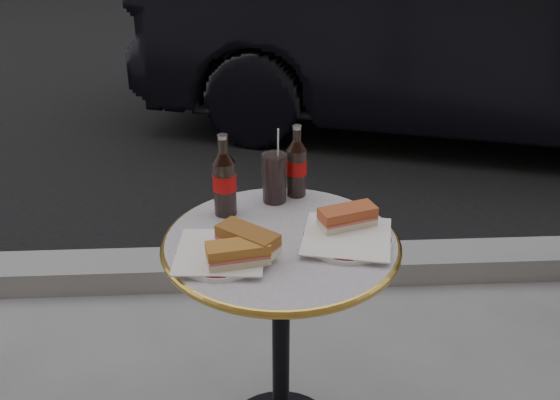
{
  "coord_description": "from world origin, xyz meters",
  "views": [
    {
      "loc": [
        -0.08,
        -1.39,
        1.56
      ],
      "look_at": [
        0.0,
        0.05,
        0.82
      ],
      "focal_mm": 40.0,
      "sensor_mm": 36.0,
      "label": 1
    }
  ],
  "objects_px": {
    "plate_right": "(347,239)",
    "cola_bottle_right": "(297,161)",
    "parked_car": "(463,30)",
    "cola_glass": "(274,178)",
    "bistro_table": "(281,349)",
    "plate_left": "(221,255)",
    "cola_bottle_left": "(224,175)"
  },
  "relations": [
    {
      "from": "bistro_table",
      "to": "cola_bottle_left",
      "type": "height_order",
      "value": "cola_bottle_left"
    },
    {
      "from": "bistro_table",
      "to": "parked_car",
      "type": "xyz_separation_m",
      "value": [
        1.34,
        2.68,
        0.32
      ]
    },
    {
      "from": "cola_bottle_right",
      "to": "cola_glass",
      "type": "distance_m",
      "value": 0.08
    },
    {
      "from": "plate_right",
      "to": "parked_car",
      "type": "xyz_separation_m",
      "value": [
        1.18,
        2.7,
        -0.05
      ]
    },
    {
      "from": "cola_bottle_left",
      "to": "plate_left",
      "type": "bearing_deg",
      "value": -91.95
    },
    {
      "from": "bistro_table",
      "to": "parked_car",
      "type": "relative_size",
      "value": 0.18
    },
    {
      "from": "cola_bottle_left",
      "to": "cola_bottle_right",
      "type": "height_order",
      "value": "cola_bottle_left"
    },
    {
      "from": "parked_car",
      "to": "cola_glass",
      "type": "bearing_deg",
      "value": 167.95
    },
    {
      "from": "bistro_table",
      "to": "cola_glass",
      "type": "distance_m",
      "value": 0.49
    },
    {
      "from": "plate_left",
      "to": "cola_bottle_right",
      "type": "height_order",
      "value": "cola_bottle_right"
    },
    {
      "from": "parked_car",
      "to": "plate_right",
      "type": "bearing_deg",
      "value": 173.18
    },
    {
      "from": "plate_left",
      "to": "parked_car",
      "type": "height_order",
      "value": "parked_car"
    },
    {
      "from": "bistro_table",
      "to": "cola_bottle_right",
      "type": "bearing_deg",
      "value": 76.93
    },
    {
      "from": "cola_glass",
      "to": "bistro_table",
      "type": "bearing_deg",
      "value": -88.16
    },
    {
      "from": "cola_bottle_left",
      "to": "plate_right",
      "type": "bearing_deg",
      "value": -28.24
    },
    {
      "from": "cola_bottle_left",
      "to": "cola_glass",
      "type": "height_order",
      "value": "cola_bottle_left"
    },
    {
      "from": "plate_left",
      "to": "cola_glass",
      "type": "height_order",
      "value": "cola_glass"
    },
    {
      "from": "cola_glass",
      "to": "cola_bottle_right",
      "type": "bearing_deg",
      "value": 28.76
    },
    {
      "from": "plate_right",
      "to": "bistro_table",
      "type": "bearing_deg",
      "value": 172.66
    },
    {
      "from": "plate_right",
      "to": "parked_car",
      "type": "bearing_deg",
      "value": 66.44
    },
    {
      "from": "cola_glass",
      "to": "parked_car",
      "type": "relative_size",
      "value": 0.04
    },
    {
      "from": "cola_bottle_right",
      "to": "parked_car",
      "type": "distance_m",
      "value": 2.75
    },
    {
      "from": "bistro_table",
      "to": "parked_car",
      "type": "height_order",
      "value": "parked_car"
    },
    {
      "from": "plate_left",
      "to": "cola_bottle_left",
      "type": "xyz_separation_m",
      "value": [
        0.01,
        0.23,
        0.11
      ]
    },
    {
      "from": "plate_left",
      "to": "cola_glass",
      "type": "xyz_separation_m",
      "value": [
        0.15,
        0.3,
        0.07
      ]
    },
    {
      "from": "plate_right",
      "to": "cola_bottle_right",
      "type": "distance_m",
      "value": 0.31
    },
    {
      "from": "plate_right",
      "to": "cola_bottle_right",
      "type": "bearing_deg",
      "value": 111.67
    },
    {
      "from": "plate_left",
      "to": "cola_glass",
      "type": "distance_m",
      "value": 0.34
    },
    {
      "from": "plate_left",
      "to": "cola_bottle_left",
      "type": "bearing_deg",
      "value": 88.05
    },
    {
      "from": "plate_left",
      "to": "plate_right",
      "type": "height_order",
      "value": "same"
    },
    {
      "from": "parked_car",
      "to": "cola_bottle_right",
      "type": "bearing_deg",
      "value": 168.79
    },
    {
      "from": "parked_car",
      "to": "bistro_table",
      "type": "bearing_deg",
      "value": 170.07
    }
  ]
}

